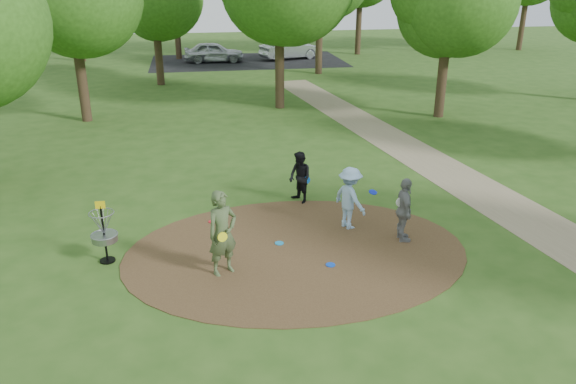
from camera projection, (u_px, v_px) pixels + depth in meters
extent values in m
plane|color=#2D5119|center=(296.00, 252.00, 13.74)|extent=(100.00, 100.00, 0.00)
cylinder|color=#47301C|center=(296.00, 251.00, 13.73)|extent=(8.40, 8.40, 0.02)
cube|color=#8C7A5B|center=(499.00, 202.00, 16.60)|extent=(7.55, 39.89, 0.01)
cube|color=black|center=(248.00, 61.00, 41.47)|extent=(14.00, 8.00, 0.01)
imported|color=#485A34|center=(222.00, 233.00, 12.42)|extent=(0.87, 0.77, 1.99)
cylinder|color=#FAF91B|center=(223.00, 237.00, 12.13)|extent=(0.22, 0.09, 0.22)
imported|color=#97BCE1|center=(350.00, 198.00, 14.70)|extent=(1.04, 1.26, 1.69)
cylinder|color=#0D23DF|center=(373.00, 192.00, 14.72)|extent=(0.30, 0.30, 0.08)
imported|color=black|center=(300.00, 178.00, 16.37)|extent=(0.84, 0.92, 1.53)
cylinder|color=blue|center=(307.00, 180.00, 16.40)|extent=(0.23, 0.12, 0.22)
imported|color=gray|center=(404.00, 210.00, 13.99)|extent=(0.52, 1.03, 1.68)
cylinder|color=white|center=(400.00, 202.00, 13.86)|extent=(0.23, 0.12, 0.22)
cylinder|color=#198ECD|center=(279.00, 243.00, 14.10)|extent=(0.22, 0.22, 0.02)
cylinder|color=blue|center=(330.00, 265.00, 13.07)|extent=(0.22, 0.22, 0.02)
cylinder|color=red|center=(213.00, 221.00, 15.29)|extent=(0.22, 0.22, 0.02)
imported|color=#B5BABE|center=(214.00, 52.00, 40.67)|extent=(4.33, 1.88, 1.45)
imported|color=#A5A8AC|center=(290.00, 49.00, 42.02)|extent=(4.81, 2.96, 1.50)
cylinder|color=black|center=(104.00, 236.00, 13.04)|extent=(0.05, 0.05, 1.35)
cylinder|color=black|center=(108.00, 260.00, 13.29)|extent=(0.36, 0.36, 0.04)
cylinder|color=gray|center=(105.00, 238.00, 13.06)|extent=(0.60, 0.60, 0.16)
torus|color=gray|center=(104.00, 235.00, 13.03)|extent=(0.63, 0.63, 0.03)
torus|color=gray|center=(101.00, 213.00, 12.83)|extent=(0.58, 0.58, 0.02)
cube|color=yellow|center=(100.00, 205.00, 12.75)|extent=(0.22, 0.02, 0.18)
cylinder|color=#332316|center=(82.00, 79.00, 24.70)|extent=(0.44, 0.44, 3.80)
cylinder|color=#332316|center=(280.00, 65.00, 26.98)|extent=(0.44, 0.44, 4.18)
cylinder|color=#332316|center=(442.00, 78.00, 25.47)|extent=(0.44, 0.44, 3.61)
sphere|color=#2B5516|center=(449.00, 6.00, 24.30)|extent=(4.76, 4.76, 4.76)
cylinder|color=#332316|center=(159.00, 55.00, 32.56)|extent=(0.44, 0.44, 3.42)
sphere|color=#2B5516|center=(154.00, 1.00, 31.44)|extent=(4.72, 4.72, 4.72)
cylinder|color=#332316|center=(319.00, 39.00, 35.81)|extent=(0.44, 0.44, 4.37)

